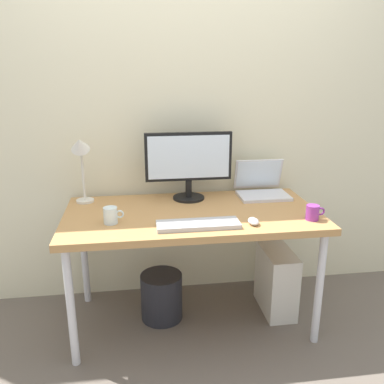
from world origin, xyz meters
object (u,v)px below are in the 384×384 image
(mouse, at_px, (253,221))
(desk, at_px, (192,221))
(computer_tower, at_px, (276,280))
(wastebasket, at_px, (162,296))
(glass_cup, at_px, (111,215))
(laptop, at_px, (261,186))
(monitor, at_px, (189,161))
(keyboard, at_px, (198,224))
(desk_lamp, at_px, (81,155))
(coffee_mug, at_px, (313,212))

(mouse, bearing_deg, desk, 140.91)
(computer_tower, bearing_deg, wastebasket, 179.05)
(desk, xyz_separation_m, computer_tower, (0.56, 0.04, -0.46))
(glass_cup, bearing_deg, mouse, -9.17)
(laptop, bearing_deg, desk, -152.28)
(monitor, distance_m, keyboard, 0.53)
(laptop, distance_m, keyboard, 0.70)
(glass_cup, bearing_deg, desk, 14.70)
(wastebasket, bearing_deg, desk, -14.28)
(desk, height_order, mouse, mouse)
(keyboard, relative_size, computer_tower, 1.05)
(laptop, relative_size, glass_cup, 2.91)
(desk_lamp, relative_size, mouse, 4.83)
(monitor, height_order, wastebasket, monitor)
(mouse, relative_size, wastebasket, 0.30)
(mouse, bearing_deg, keyboard, 178.37)
(desk, height_order, wastebasket, desk)
(desk, height_order, desk_lamp, desk_lamp)
(laptop, relative_size, coffee_mug, 2.97)
(laptop, bearing_deg, glass_cup, -158.23)
(monitor, relative_size, mouse, 6.02)
(keyboard, bearing_deg, desk, 89.56)
(desk_lamp, height_order, coffee_mug, desk_lamp)
(desk, xyz_separation_m, glass_cup, (-0.46, -0.12, 0.10))
(monitor, xyz_separation_m, keyboard, (-0.01, -0.48, -0.23))
(monitor, bearing_deg, laptop, 2.32)
(desk, bearing_deg, desk_lamp, 159.19)
(desk_lamp, bearing_deg, laptop, 0.96)
(desk_lamp, distance_m, wastebasket, 1.01)
(glass_cup, distance_m, computer_tower, 1.17)
(desk_lamp, relative_size, glass_cup, 3.95)
(laptop, distance_m, mouse, 0.54)
(desk_lamp, bearing_deg, desk, -20.81)
(coffee_mug, bearing_deg, desk, 160.93)
(monitor, bearing_deg, glass_cup, -142.49)
(desk, bearing_deg, coffee_mug, -19.07)
(laptop, relative_size, computer_tower, 0.76)
(mouse, relative_size, coffee_mug, 0.84)
(mouse, bearing_deg, coffee_mug, 3.46)
(laptop, relative_size, wastebasket, 1.07)
(wastebasket, bearing_deg, computer_tower, -0.95)
(mouse, xyz_separation_m, coffee_mug, (0.34, 0.02, 0.02))
(keyboard, distance_m, coffee_mug, 0.64)
(monitor, distance_m, mouse, 0.61)
(keyboard, bearing_deg, computer_tower, 25.70)
(mouse, xyz_separation_m, computer_tower, (0.26, 0.28, -0.53))
(computer_tower, bearing_deg, desk, -176.39)
(keyboard, height_order, mouse, mouse)
(monitor, relative_size, computer_tower, 1.29)
(desk_lamp, xyz_separation_m, computer_tower, (1.19, -0.21, -0.82))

